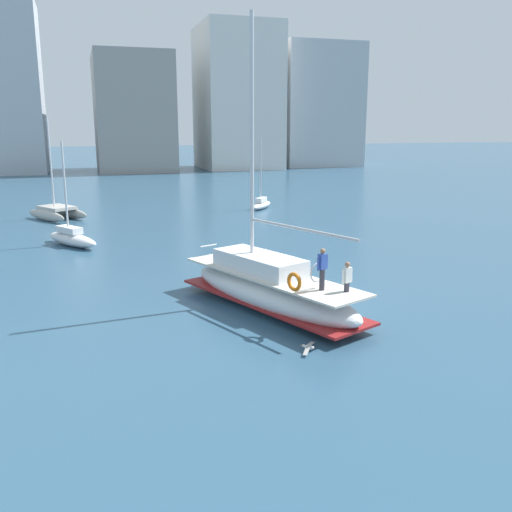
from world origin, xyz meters
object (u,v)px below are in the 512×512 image
main_sailboat (269,288)px  moored_catamaran (262,204)px  moored_sloop_near (72,238)px  moored_sloop_far (57,212)px  seagull (309,347)px

main_sailboat → moored_catamaran: main_sailboat is taller
moored_catamaran → moored_sloop_near: bearing=-144.3°
moored_sloop_near → moored_catamaran: bearing=35.7°
moored_sloop_far → moored_catamaran: size_ratio=1.27×
main_sailboat → seagull: size_ratio=10.87×
main_sailboat → moored_catamaran: (8.49, 27.28, -0.43)m
main_sailboat → moored_sloop_near: 17.40m
main_sailboat → moored_sloop_far: (-9.14, 26.65, -0.28)m
moored_sloop_far → moored_catamaran: (17.62, 0.63, -0.15)m
moored_sloop_far → seagull: moored_sloop_far is taller
main_sailboat → moored_catamaran: 28.57m
moored_catamaran → seagull: size_ratio=5.87×
seagull → main_sailboat: bearing=87.9°
main_sailboat → moored_sloop_near: bearing=117.1°
moored_sloop_near → moored_sloop_far: bearing=96.2°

